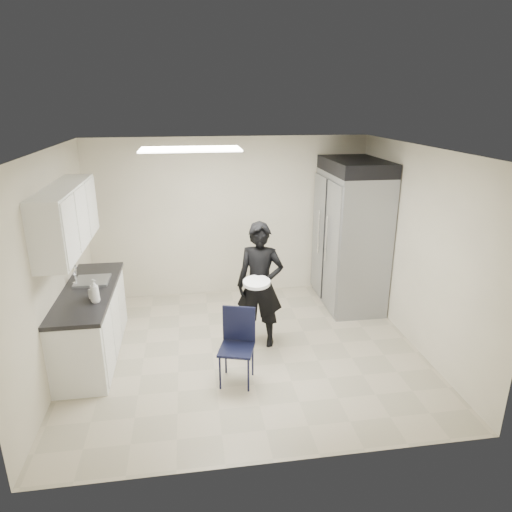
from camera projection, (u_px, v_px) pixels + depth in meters
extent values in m
plane|color=tan|center=(246.00, 350.00, 6.02)|extent=(4.50, 4.50, 0.00)
plane|color=silver|center=(244.00, 149.00, 5.18)|extent=(4.50, 4.50, 0.00)
plane|color=beige|center=(230.00, 218.00, 7.47)|extent=(4.50, 0.00, 4.50)
plane|color=beige|center=(53.00, 267.00, 5.28)|extent=(0.00, 4.00, 4.00)
plane|color=beige|center=(417.00, 249.00, 5.92)|extent=(0.00, 4.00, 4.00)
cube|color=white|center=(190.00, 149.00, 5.48)|extent=(1.20, 0.60, 0.02)
cube|color=silver|center=(92.00, 324.00, 5.79)|extent=(0.60, 1.90, 0.86)
cube|color=black|center=(87.00, 291.00, 5.65)|extent=(0.64, 1.95, 0.05)
cube|color=gray|center=(93.00, 285.00, 5.89)|extent=(0.42, 0.40, 0.14)
cylinder|color=silver|center=(75.00, 275.00, 5.81)|extent=(0.02, 0.02, 0.24)
cube|color=silver|center=(66.00, 218.00, 5.32)|extent=(0.35, 1.80, 0.75)
cube|color=black|center=(83.00, 212.00, 6.46)|extent=(0.22, 0.30, 0.35)
cube|color=yellow|center=(56.00, 270.00, 5.40)|extent=(0.00, 0.12, 0.07)
cube|color=yellow|center=(61.00, 267.00, 5.60)|extent=(0.00, 0.12, 0.07)
cube|color=gray|center=(351.00, 240.00, 7.13)|extent=(0.80, 1.35, 2.10)
cube|color=black|center=(356.00, 166.00, 6.76)|extent=(0.80, 1.35, 0.20)
cube|color=black|center=(236.00, 349.00, 5.21)|extent=(0.48, 0.48, 0.86)
imported|color=black|center=(260.00, 285.00, 5.95)|extent=(0.72, 0.59, 1.68)
cylinder|color=white|center=(257.00, 282.00, 5.67)|extent=(0.44, 0.44, 0.04)
imported|color=silver|center=(94.00, 291.00, 5.24)|extent=(0.15, 0.15, 0.28)
imported|color=silver|center=(93.00, 291.00, 5.36)|extent=(0.11, 0.11, 0.18)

